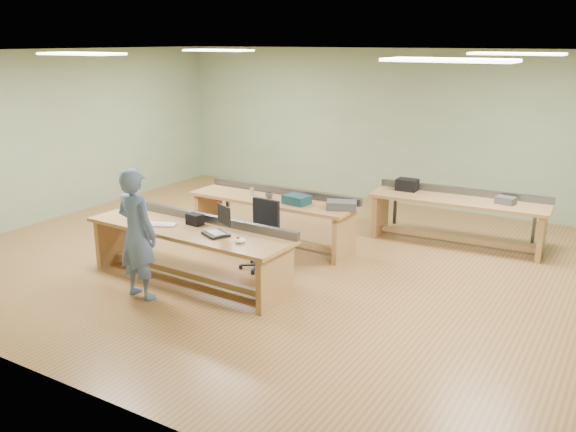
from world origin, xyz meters
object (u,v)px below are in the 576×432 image
at_px(laptop_base, 216,234).
at_px(camera_bag, 195,219).
at_px(parts_bin_teal, 297,199).
at_px(parts_bin_grey, 341,205).
at_px(workbench_back, 458,210).
at_px(drinks_can, 252,191).
at_px(mug, 269,195).
at_px(task_chair, 259,244).
at_px(person, 137,234).
at_px(workbench_front, 190,241).
at_px(workbench_mid, 273,210).

bearing_deg(laptop_base, camera_bag, -178.20).
height_order(parts_bin_teal, parts_bin_grey, parts_bin_teal).
relative_size(workbench_back, parts_bin_teal, 7.36).
distance_m(parts_bin_grey, drinks_can, 1.60).
bearing_deg(mug, parts_bin_grey, 0.69).
height_order(camera_bag, task_chair, task_chair).
xyz_separation_m(workbench_back, drinks_can, (-2.91, -1.51, 0.26)).
bearing_deg(laptop_base, person, -112.22).
relative_size(parts_bin_grey, drinks_can, 3.72).
relative_size(parts_bin_grey, mug, 3.66).
xyz_separation_m(workbench_front, parts_bin_grey, (1.32, 1.88, 0.25)).
height_order(parts_bin_teal, mug, parts_bin_teal).
bearing_deg(laptop_base, parts_bin_teal, 112.03).
bearing_deg(drinks_can, parts_bin_grey, -0.25).
xyz_separation_m(workbench_front, parts_bin_teal, (0.60, 1.80, 0.26)).
bearing_deg(workbench_mid, laptop_base, -77.48).
bearing_deg(camera_bag, workbench_back, 58.36).
height_order(camera_bag, parts_bin_teal, camera_bag).
relative_size(workbench_mid, parts_bin_grey, 6.37).
relative_size(person, parts_bin_grey, 3.82).
xyz_separation_m(task_chair, drinks_can, (-0.81, 1.00, 0.45)).
distance_m(workbench_front, person, 0.82).
bearing_deg(workbench_front, parts_bin_grey, 57.25).
height_order(camera_bag, mug, camera_bag).
bearing_deg(parts_bin_teal, laptop_base, -92.87).
height_order(workbench_mid, person, person).
bearing_deg(workbench_mid, workbench_front, -92.09).
relative_size(workbench_front, parts_bin_teal, 8.12).
xyz_separation_m(workbench_back, parts_bin_teal, (-2.02, -1.60, 0.26)).
height_order(person, task_chair, person).
height_order(workbench_front, laptop_base, workbench_front).
xyz_separation_m(workbench_mid, camera_bag, (-0.13, -1.76, 0.27)).
xyz_separation_m(mug, drinks_can, (-0.34, 0.02, 0.01)).
height_order(workbench_front, workbench_back, same).
bearing_deg(workbench_mid, parts_bin_grey, 0.27).
height_order(laptop_base, mug, mug).
bearing_deg(camera_bag, mug, 94.89).
bearing_deg(parts_bin_grey, mug, -179.31).
bearing_deg(task_chair, laptop_base, -87.88).
height_order(workbench_front, task_chair, task_chair).
bearing_deg(workbench_back, mug, -152.70).
distance_m(workbench_front, workbench_mid, 1.91).
height_order(task_chair, parts_bin_grey, task_chair).
bearing_deg(parts_bin_grey, camera_bag, -127.66).
bearing_deg(workbench_mid, parts_bin_teal, -10.46).
bearing_deg(person, camera_bag, -96.86).
bearing_deg(workbench_front, laptop_base, -6.64).
relative_size(person, laptop_base, 5.23).
xyz_separation_m(workbench_mid, parts_bin_grey, (1.21, -0.02, 0.26)).
distance_m(camera_bag, parts_bin_grey, 2.19).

